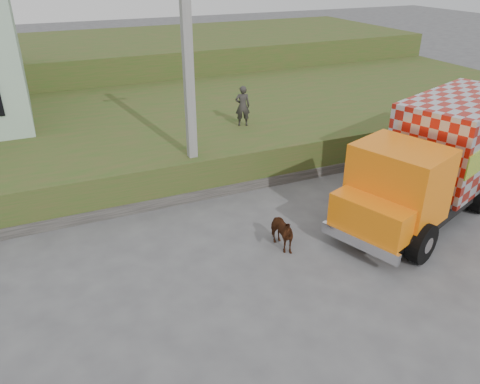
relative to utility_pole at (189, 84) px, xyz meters
name	(u,v)px	position (x,y,z in m)	size (l,w,h in m)	color
ground	(277,251)	(1.00, -4.60, -4.08)	(120.00, 120.00, 0.00)	#474749
embankment	(176,127)	(1.00, 5.40, -3.33)	(40.00, 12.00, 1.50)	#2E521B
embankment_far	(123,63)	(1.00, 17.40, -2.58)	(40.00, 12.00, 3.00)	#2E521B
retaining_strip	(171,198)	(-1.00, -0.40, -3.88)	(16.00, 0.50, 0.40)	#595651
utility_pole	(189,84)	(0.00, 0.00, 0.00)	(1.20, 0.30, 8.00)	gray
cargo_truck	(442,156)	(7.26, -4.36, -2.16)	(8.73, 5.30, 3.72)	black
cow	(280,232)	(1.16, -4.46, -3.51)	(0.61, 1.33, 1.12)	#381D0E
pedestrian	(243,106)	(3.02, 2.37, -1.73)	(0.61, 0.40, 1.68)	#292624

